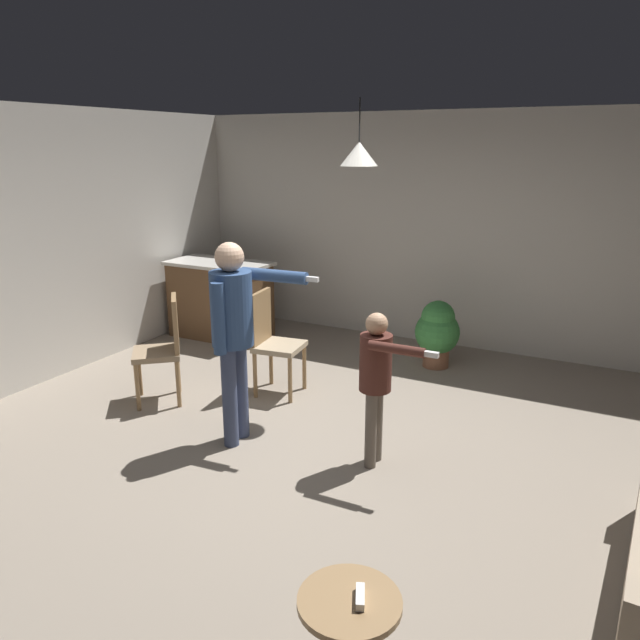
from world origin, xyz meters
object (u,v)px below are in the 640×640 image
Objects in this scene: spare_remote_on_table at (360,597)px; person_adult at (234,322)px; side_table_by_couch at (349,637)px; potted_plant_corner at (437,331)px; kitchen_counter at (220,299)px; person_child at (377,373)px; dining_chair_near_wall at (164,345)px; dining_chair_by_counter at (272,339)px.

person_adult is at bearing 136.61° from spare_remote_on_table.
spare_remote_on_table is at bearing 41.90° from person_adult.
side_table_by_couch is 0.32× the size of person_adult.
potted_plant_corner reaches higher than spare_remote_on_table.
kitchen_counter is 1.07× the size of person_child.
kitchen_counter is at bearing 132.59° from spare_remote_on_table.
kitchen_counter is at bearing -125.99° from person_child.
dining_chair_near_wall is 3.58m from spare_remote_on_table.
dining_chair_by_counter reaches higher than spare_remote_on_table.
dining_chair_near_wall is 7.69× the size of spare_remote_on_table.
person_adult reaches higher than kitchen_counter.
potted_plant_corner is (2.71, 0.20, -0.07)m from kitchen_counter.
person_child reaches higher than spare_remote_on_table.
person_child is at bearing 109.25° from side_table_by_couch.
dining_chair_near_wall is at bearing -95.97° from person_child.
person_child is 9.10× the size of spare_remote_on_table.
dining_chair_by_counter is 3.45m from spare_remote_on_table.
kitchen_counter is 0.77× the size of person_adult.
kitchen_counter is 3.57m from person_child.
dining_chair_near_wall reaches higher than spare_remote_on_table.
kitchen_counter is at bearing 132.16° from side_table_by_couch.
spare_remote_on_table is at bearing -47.41° from kitchen_counter.
dining_chair_near_wall is (-2.86, 2.11, 0.22)m from side_table_by_couch.
person_child is (1.13, 0.17, -0.28)m from person_adult.
dining_chair_by_counter is at bearing 127.78° from spare_remote_on_table.
dining_chair_near_wall is at bearing -68.40° from kitchen_counter.
person_child is at bearing 52.53° from dining_chair_by_counter.
person_adult is at bearing -149.34° from dining_chair_near_wall.
person_adult is 2.22× the size of potted_plant_corner.
person_child is (-0.67, 1.92, 0.41)m from side_table_by_couch.
dining_chair_near_wall reaches higher than kitchen_counter.
kitchen_counter is 9.69× the size of spare_remote_on_table.
dining_chair_by_counter is at bearing -130.17° from potted_plant_corner.
dining_chair_by_counter is (-0.28, 0.99, -0.47)m from person_adult.
spare_remote_on_table is (0.92, -4.15, 0.13)m from potted_plant_corner.
potted_plant_corner is at bearing 4.13° from kitchen_counter.
kitchen_counter is at bearing -175.87° from potted_plant_corner.
side_table_by_couch is at bearing 41.03° from person_adult.
kitchen_counter reaches higher than side_table_by_couch.
dining_chair_by_counter is at bearing -91.73° from dining_chair_near_wall.
spare_remote_on_table is at bearing 19.45° from person_child.
kitchen_counter is at bearing -136.08° from dining_chair_by_counter.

